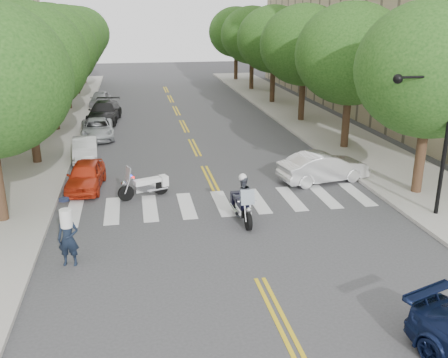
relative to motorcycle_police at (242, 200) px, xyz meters
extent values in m
plane|color=#38383A|center=(-0.44, -4.56, -0.87)|extent=(140.00, 140.00, 0.00)
cube|color=#9E9991|center=(-9.94, 17.44, -0.80)|extent=(5.00, 60.00, 0.15)
cube|color=#9E9991|center=(9.06, 17.44, -0.80)|extent=(5.00, 60.00, 0.15)
cylinder|color=#382316|center=(-9.24, 9.44, 0.79)|extent=(0.44, 0.44, 3.32)
ellipsoid|color=#184313|center=(-9.24, 9.44, 4.69)|extent=(6.40, 6.40, 5.76)
cylinder|color=#382316|center=(-9.24, 17.44, 0.79)|extent=(0.44, 0.44, 3.32)
ellipsoid|color=#184313|center=(-9.24, 17.44, 4.69)|extent=(6.40, 6.40, 5.76)
cylinder|color=#382316|center=(-9.24, 25.44, 0.79)|extent=(0.44, 0.44, 3.32)
ellipsoid|color=#184313|center=(-9.24, 25.44, 4.69)|extent=(6.40, 6.40, 5.76)
cylinder|color=#382316|center=(-9.24, 33.44, 0.79)|extent=(0.44, 0.44, 3.32)
ellipsoid|color=#184313|center=(-9.24, 33.44, 4.69)|extent=(6.40, 6.40, 5.76)
cylinder|color=#382316|center=(-9.24, 41.44, 0.79)|extent=(0.44, 0.44, 3.32)
ellipsoid|color=#184313|center=(-9.24, 41.44, 4.69)|extent=(6.40, 6.40, 5.76)
cylinder|color=#382316|center=(8.36, 1.44, 0.79)|extent=(0.44, 0.44, 3.32)
ellipsoid|color=#184313|center=(8.36, 1.44, 4.69)|extent=(6.40, 6.40, 5.76)
cylinder|color=#382316|center=(8.36, 9.44, 0.79)|extent=(0.44, 0.44, 3.32)
ellipsoid|color=#184313|center=(8.36, 9.44, 4.69)|extent=(6.40, 6.40, 5.76)
cylinder|color=#382316|center=(8.36, 17.44, 0.79)|extent=(0.44, 0.44, 3.32)
ellipsoid|color=#184313|center=(8.36, 17.44, 4.69)|extent=(6.40, 6.40, 5.76)
cylinder|color=#382316|center=(8.36, 25.44, 0.79)|extent=(0.44, 0.44, 3.32)
ellipsoid|color=#184313|center=(8.36, 25.44, 4.69)|extent=(6.40, 6.40, 5.76)
cylinder|color=#382316|center=(8.36, 33.44, 0.79)|extent=(0.44, 0.44, 3.32)
ellipsoid|color=#184313|center=(8.36, 33.44, 4.69)|extent=(6.40, 6.40, 5.76)
cylinder|color=#382316|center=(8.36, 41.44, 0.79)|extent=(0.44, 0.44, 3.32)
ellipsoid|color=#184313|center=(8.36, 41.44, 4.69)|extent=(6.40, 6.40, 5.76)
cylinder|color=black|center=(7.76, -1.06, 2.13)|extent=(0.16, 0.16, 6.00)
cylinder|color=black|center=(6.56, -1.06, 4.73)|extent=(2.40, 0.10, 0.10)
sphere|color=black|center=(5.46, -1.06, 4.68)|extent=(0.36, 0.36, 0.36)
cylinder|color=black|center=(0.03, -0.96, -0.51)|extent=(0.17, 0.72, 0.72)
cylinder|color=black|center=(-0.03, 0.74, -0.51)|extent=(0.22, 0.73, 0.72)
cube|color=silver|center=(0.00, -0.06, -0.40)|extent=(0.37, 0.96, 0.34)
cube|color=black|center=(0.01, -0.16, -0.13)|extent=(0.41, 0.75, 0.23)
cube|color=black|center=(-0.01, 0.42, -0.11)|extent=(0.44, 0.60, 0.17)
cube|color=black|center=(-0.03, 0.89, -0.24)|extent=(0.48, 0.33, 0.48)
cube|color=#8C99A5|center=(0.03, -0.82, 0.40)|extent=(0.53, 0.18, 0.58)
cube|color=red|center=(0.15, -0.63, 0.21)|extent=(0.11, 0.11, 0.08)
cube|color=#0C26E5|center=(-0.10, -0.64, 0.21)|extent=(0.11, 0.11, 0.08)
imported|color=#474C56|center=(0.00, -0.06, 0.15)|extent=(0.83, 0.66, 1.67)
sphere|color=silver|center=(0.00, -0.06, 0.93)|extent=(0.32, 0.32, 0.32)
cylinder|color=black|center=(-4.51, 3.00, -0.52)|extent=(0.71, 0.38, 0.70)
cylinder|color=black|center=(-2.97, 3.58, -0.52)|extent=(0.72, 0.42, 0.70)
cube|color=silver|center=(-3.69, 3.31, -0.41)|extent=(0.98, 0.64, 0.33)
cube|color=silver|center=(-3.78, 3.28, -0.15)|extent=(0.81, 0.60, 0.23)
cube|color=silver|center=(-3.25, 3.48, -0.13)|extent=(0.68, 0.59, 0.16)
cube|color=silver|center=(-2.82, 3.64, -0.25)|extent=(0.45, 0.53, 0.46)
cube|color=#8C99A5|center=(-4.38, 3.05, 0.36)|extent=(0.33, 0.54, 0.56)
cube|color=red|center=(-4.17, 3.00, 0.18)|extent=(0.13, 0.13, 0.08)
cube|color=#0C26E5|center=(-4.26, 3.23, 0.18)|extent=(0.13, 0.13, 0.08)
imported|color=black|center=(-6.29, -2.56, 0.06)|extent=(0.74, 0.55, 1.86)
imported|color=white|center=(4.89, 3.94, -0.15)|extent=(4.60, 2.32, 1.45)
imported|color=red|center=(-6.33, 4.94, -0.23)|extent=(1.84, 3.91, 1.29)
imported|color=#BDBDBD|center=(-6.74, 9.94, -0.26)|extent=(1.53, 3.77, 1.22)
imported|color=#A6AAAE|center=(-6.34, 14.94, -0.25)|extent=(2.34, 4.58, 1.24)
imported|color=black|center=(-6.10, 19.94, -0.11)|extent=(2.65, 5.42, 1.52)
imported|color=#939498|center=(-6.74, 26.73, -0.23)|extent=(1.90, 3.91, 1.29)
camera|label=1|loc=(-4.00, -17.78, 6.99)|focal=40.00mm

